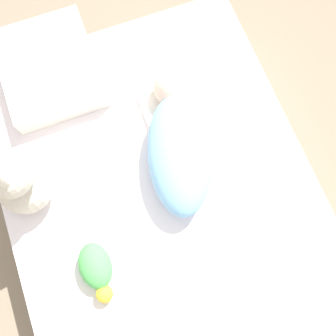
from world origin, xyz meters
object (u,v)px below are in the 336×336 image
at_px(pillow, 50,69).
at_px(bunny_plush, 20,182).
at_px(swaddled_baby, 178,143).
at_px(turtle_plush, 96,269).

bearing_deg(pillow, bunny_plush, -23.89).
bearing_deg(swaddled_baby, bunny_plush, 102.29).
distance_m(pillow, turtle_plush, 0.73).
distance_m(swaddled_baby, pillow, 0.55).
height_order(bunny_plush, turtle_plush, bunny_plush).
xyz_separation_m(swaddled_baby, turtle_plush, (0.29, -0.38, -0.03)).
bearing_deg(pillow, swaddled_baby, 36.82).
bearing_deg(pillow, turtle_plush, -4.22).
distance_m(swaddled_baby, bunny_plush, 0.51).
height_order(swaddled_baby, pillow, swaddled_baby).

